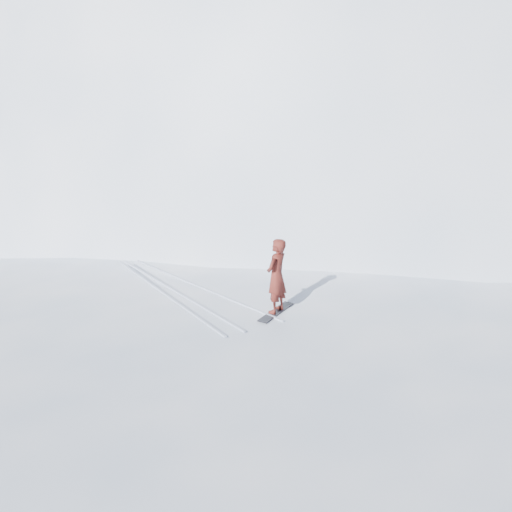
# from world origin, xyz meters

# --- Properties ---
(ground) EXTENTS (400.00, 400.00, 0.00)m
(ground) POSITION_xyz_m (0.00, 0.00, 0.00)
(ground) COLOR white
(ground) RESTS_ON ground
(near_ridge) EXTENTS (36.00, 28.00, 4.80)m
(near_ridge) POSITION_xyz_m (1.00, 3.00, 0.00)
(near_ridge) COLOR white
(near_ridge) RESTS_ON ground
(summit_peak) EXTENTS (60.00, 56.00, 56.00)m
(summit_peak) POSITION_xyz_m (22.00, 26.00, 0.00)
(summit_peak) COLOR white
(summit_peak) RESTS_ON ground
(peak_shoulder) EXTENTS (28.00, 24.00, 18.00)m
(peak_shoulder) POSITION_xyz_m (10.00, 20.00, 0.00)
(peak_shoulder) COLOR white
(peak_shoulder) RESTS_ON ground
(wind_bumps) EXTENTS (16.00, 14.40, 1.00)m
(wind_bumps) POSITION_xyz_m (-0.56, 2.12, 0.00)
(wind_bumps) COLOR white
(wind_bumps) RESTS_ON ground
(snowboard) EXTENTS (1.27, 0.90, 0.02)m
(snowboard) POSITION_xyz_m (0.88, 2.53, 2.41)
(snowboard) COLOR black
(snowboard) RESTS_ON near_ridge
(snowboarder) EXTENTS (0.77, 0.69, 1.77)m
(snowboarder) POSITION_xyz_m (0.88, 2.53, 3.31)
(snowboarder) COLOR maroon
(snowboarder) RESTS_ON snowboard
(board_tracks) EXTENTS (2.18, 5.97, 0.04)m
(board_tracks) POSITION_xyz_m (-0.60, 4.88, 2.42)
(board_tracks) COLOR silver
(board_tracks) RESTS_ON ground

